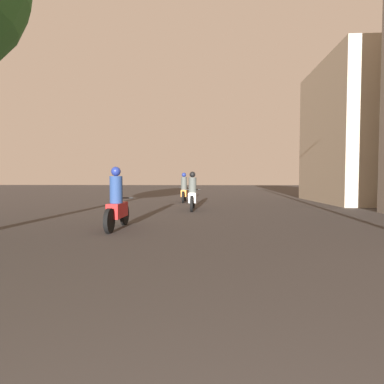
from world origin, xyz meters
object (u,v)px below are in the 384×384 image
Objects in this scene: motorcycle_white at (193,195)px; motorcycle_orange at (184,190)px; motorcycle_red at (117,205)px; building_right_far at (362,133)px.

motorcycle_orange is (-0.69, 4.17, 0.02)m from motorcycle_white.
motorcycle_red reaches higher than motorcycle_white.
motorcycle_red is at bearing -108.34° from motorcycle_white.
motorcycle_white is (1.70, 4.77, -0.00)m from motorcycle_red.
motorcycle_white is 4.23m from motorcycle_orange.
motorcycle_white is at bearing -89.78° from motorcycle_orange.
motorcycle_orange is at bearing 85.56° from motorcycle_red.
motorcycle_white is 10.58m from building_right_far.
motorcycle_red is 0.25× the size of building_right_far.
motorcycle_orange is (1.01, 8.94, 0.02)m from motorcycle_red.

